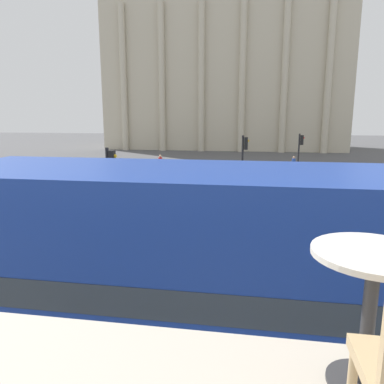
# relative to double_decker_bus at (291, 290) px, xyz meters

# --- Properties ---
(double_decker_bus) EXTENTS (11.19, 2.76, 4.23)m
(double_decker_bus) POSITION_rel_double_decker_bus_xyz_m (0.00, 0.00, 0.00)
(double_decker_bus) COLOR black
(double_decker_bus) RESTS_ON ground_plane
(cafe_dining_table) EXTENTS (0.60, 0.60, 0.73)m
(cafe_dining_table) POSITION_rel_double_decker_bus_xyz_m (-0.07, -3.86, 1.88)
(cafe_dining_table) COLOR #2D2D30
(cafe_dining_table) RESTS_ON cafe_floor_slab
(plaza_building_left) EXTENTS (35.81, 14.44, 24.30)m
(plaza_building_left) POSITION_rel_double_decker_bus_xyz_m (-5.36, 54.63, 9.80)
(plaza_building_left) COLOR beige
(plaza_building_left) RESTS_ON ground_plane
(traffic_light_near) EXTENTS (0.42, 0.24, 3.93)m
(traffic_light_near) POSITION_rel_double_decker_bus_xyz_m (-5.76, 6.98, 0.22)
(traffic_light_near) COLOR black
(traffic_light_near) RESTS_ON ground_plane
(traffic_light_mid) EXTENTS (0.42, 0.24, 3.93)m
(traffic_light_mid) POSITION_rel_double_decker_bus_xyz_m (-1.22, 15.96, 0.22)
(traffic_light_mid) COLOR black
(traffic_light_mid) RESTS_ON ground_plane
(traffic_light_far) EXTENTS (0.42, 0.24, 3.76)m
(traffic_light_far) POSITION_rel_double_decker_bus_xyz_m (2.62, 22.31, 0.12)
(traffic_light_far) COLOR black
(traffic_light_far) RESTS_ON ground_plane
(pedestrian_red) EXTENTS (0.32, 0.32, 1.73)m
(pedestrian_red) POSITION_rel_double_decker_bus_xyz_m (-8.60, 25.57, -1.35)
(pedestrian_red) COLOR #282B33
(pedestrian_red) RESTS_ON ground_plane
(pedestrian_blue) EXTENTS (0.32, 0.32, 1.63)m
(pedestrian_blue) POSITION_rel_double_decker_bus_xyz_m (2.74, 27.19, -1.41)
(pedestrian_blue) COLOR #282B33
(pedestrian_blue) RESTS_ON ground_plane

